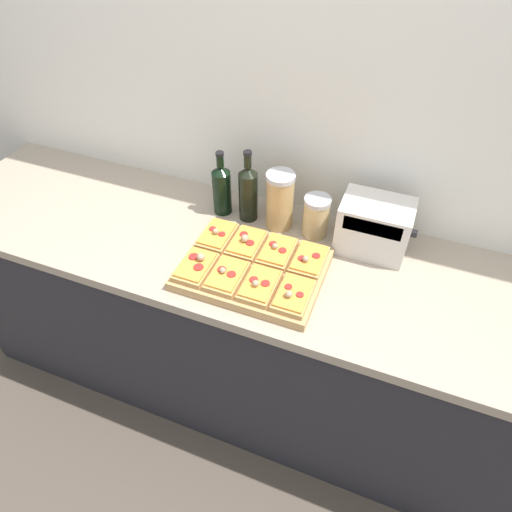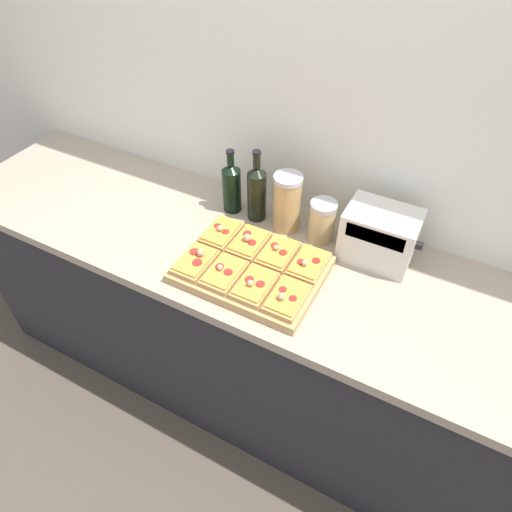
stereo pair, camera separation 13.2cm
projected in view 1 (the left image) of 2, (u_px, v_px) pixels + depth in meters
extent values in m
plane|color=#4C4238|center=(228.00, 444.00, 2.09)|extent=(12.00, 12.00, 0.00)
cube|color=silver|center=(288.00, 127.00, 1.68)|extent=(6.00, 0.06, 2.50)
cube|color=#232328|center=(253.00, 332.00, 2.00)|extent=(2.60, 0.64, 0.89)
cube|color=gray|center=(253.00, 255.00, 1.68)|extent=(2.63, 0.67, 0.04)
cube|color=tan|center=(253.00, 269.00, 1.58)|extent=(0.48, 0.36, 0.03)
cube|color=tan|center=(217.00, 236.00, 1.66)|extent=(0.11, 0.16, 0.02)
cube|color=orange|center=(217.00, 233.00, 1.65)|extent=(0.10, 0.15, 0.01)
cylinder|color=maroon|center=(213.00, 229.00, 1.66)|extent=(0.03, 0.03, 0.00)
cylinder|color=maroon|center=(222.00, 234.00, 1.64)|extent=(0.03, 0.03, 0.00)
sphere|color=tan|center=(216.00, 231.00, 1.64)|extent=(0.02, 0.02, 0.02)
cube|color=tan|center=(247.00, 244.00, 1.63)|extent=(0.11, 0.16, 0.02)
cube|color=orange|center=(247.00, 241.00, 1.62)|extent=(0.10, 0.15, 0.01)
cylinder|color=maroon|center=(244.00, 234.00, 1.64)|extent=(0.03, 0.03, 0.00)
cylinder|color=maroon|center=(251.00, 243.00, 1.60)|extent=(0.03, 0.03, 0.00)
sphere|color=tan|center=(245.00, 238.00, 1.60)|extent=(0.03, 0.03, 0.03)
cube|color=tan|center=(277.00, 252.00, 1.60)|extent=(0.11, 0.16, 0.02)
cube|color=orange|center=(277.00, 249.00, 1.59)|extent=(0.10, 0.15, 0.01)
cylinder|color=maroon|center=(273.00, 244.00, 1.60)|extent=(0.03, 0.03, 0.00)
cylinder|color=maroon|center=(283.00, 250.00, 1.58)|extent=(0.03, 0.03, 0.00)
sphere|color=tan|center=(275.00, 246.00, 1.58)|extent=(0.02, 0.02, 0.02)
cube|color=tan|center=(309.00, 260.00, 1.57)|extent=(0.11, 0.16, 0.02)
cube|color=orange|center=(309.00, 257.00, 1.56)|extent=(0.10, 0.15, 0.01)
cylinder|color=maroon|center=(302.00, 258.00, 1.55)|extent=(0.03, 0.03, 0.00)
cylinder|color=maroon|center=(316.00, 256.00, 1.56)|extent=(0.03, 0.03, 0.00)
sphere|color=tan|center=(306.00, 259.00, 1.53)|extent=(0.02, 0.02, 0.02)
cube|color=tan|center=(196.00, 267.00, 1.54)|extent=(0.11, 0.16, 0.02)
cube|color=orange|center=(195.00, 264.00, 1.53)|extent=(0.10, 0.15, 0.01)
cylinder|color=maroon|center=(194.00, 257.00, 1.55)|extent=(0.03, 0.03, 0.00)
cylinder|color=maroon|center=(198.00, 267.00, 1.52)|extent=(0.03, 0.03, 0.00)
sphere|color=tan|center=(201.00, 257.00, 1.54)|extent=(0.03, 0.03, 0.03)
cube|color=tan|center=(227.00, 276.00, 1.51)|extent=(0.11, 0.16, 0.02)
cube|color=orange|center=(227.00, 273.00, 1.50)|extent=(0.10, 0.15, 0.01)
cylinder|color=maroon|center=(222.00, 269.00, 1.51)|extent=(0.03, 0.03, 0.00)
cylinder|color=maroon|center=(232.00, 274.00, 1.49)|extent=(0.03, 0.03, 0.00)
sphere|color=tan|center=(223.00, 270.00, 1.49)|extent=(0.02, 0.02, 0.02)
cube|color=tan|center=(260.00, 286.00, 1.48)|extent=(0.11, 0.16, 0.02)
cube|color=orange|center=(260.00, 283.00, 1.47)|extent=(0.10, 0.15, 0.01)
cylinder|color=maroon|center=(254.00, 280.00, 1.48)|extent=(0.03, 0.03, 0.00)
cylinder|color=maroon|center=(265.00, 283.00, 1.46)|extent=(0.03, 0.03, 0.00)
sphere|color=tan|center=(256.00, 283.00, 1.45)|extent=(0.02, 0.02, 0.02)
cube|color=tan|center=(293.00, 296.00, 1.45)|extent=(0.11, 0.16, 0.02)
cube|color=orange|center=(294.00, 293.00, 1.44)|extent=(0.10, 0.15, 0.01)
cylinder|color=maroon|center=(288.00, 287.00, 1.45)|extent=(0.02, 0.02, 0.00)
cylinder|color=maroon|center=(300.00, 295.00, 1.43)|extent=(0.02, 0.02, 0.00)
sphere|color=tan|center=(289.00, 294.00, 1.42)|extent=(0.02, 0.02, 0.02)
cylinder|color=black|center=(222.00, 192.00, 1.78)|extent=(0.07, 0.07, 0.18)
cone|color=black|center=(221.00, 169.00, 1.70)|extent=(0.07, 0.07, 0.03)
cylinder|color=black|center=(220.00, 161.00, 1.68)|extent=(0.03, 0.03, 0.05)
cylinder|color=black|center=(220.00, 154.00, 1.66)|extent=(0.03, 0.03, 0.01)
cylinder|color=black|center=(248.00, 196.00, 1.74)|extent=(0.07, 0.07, 0.20)
cone|color=black|center=(248.00, 171.00, 1.66)|extent=(0.07, 0.07, 0.03)
cylinder|color=black|center=(248.00, 161.00, 1.63)|extent=(0.03, 0.03, 0.05)
cylinder|color=black|center=(248.00, 153.00, 1.61)|extent=(0.03, 0.03, 0.01)
cylinder|color=tan|center=(280.00, 203.00, 1.70)|extent=(0.10, 0.10, 0.21)
cylinder|color=#B2B2B7|center=(281.00, 177.00, 1.62)|extent=(0.11, 0.11, 0.02)
cylinder|color=tan|center=(316.00, 218.00, 1.69)|extent=(0.09, 0.09, 0.15)
cylinder|color=#B2B2B7|center=(318.00, 201.00, 1.63)|extent=(0.10, 0.10, 0.02)
cube|color=beige|center=(374.00, 226.00, 1.61)|extent=(0.25, 0.18, 0.20)
cube|color=black|center=(372.00, 228.00, 1.52)|extent=(0.20, 0.01, 0.06)
cube|color=black|center=(414.00, 233.00, 1.57)|extent=(0.02, 0.02, 0.02)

